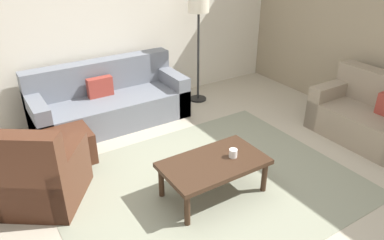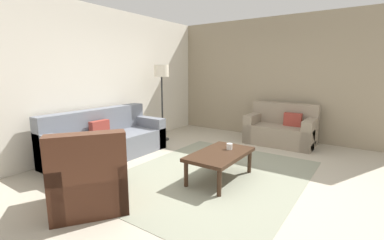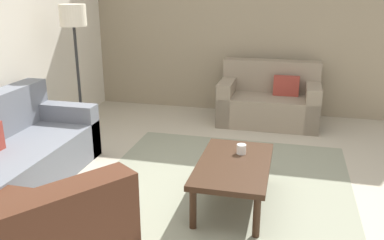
% 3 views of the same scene
% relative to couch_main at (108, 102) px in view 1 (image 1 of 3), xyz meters
% --- Properties ---
extents(ground_plane, '(8.00, 8.00, 0.00)m').
position_rel_couch_main_xyz_m(ground_plane, '(0.33, -2.10, -0.30)').
color(ground_plane, '#B2A893').
extents(rear_partition, '(6.00, 0.12, 2.80)m').
position_rel_couch_main_xyz_m(rear_partition, '(0.33, 0.50, 1.10)').
color(rear_partition, silver).
rests_on(rear_partition, ground_plane).
extents(area_rug, '(3.21, 2.54, 0.01)m').
position_rel_couch_main_xyz_m(area_rug, '(0.33, -2.10, -0.29)').
color(area_rug, gray).
rests_on(area_rug, ground_plane).
extents(couch_main, '(2.20, 0.89, 0.88)m').
position_rel_couch_main_xyz_m(couch_main, '(0.00, 0.00, 0.00)').
color(couch_main, slate).
rests_on(couch_main, ground_plane).
extents(couch_loveseat, '(0.82, 1.41, 0.88)m').
position_rel_couch_main_xyz_m(couch_loveseat, '(2.81, -2.41, 0.01)').
color(couch_loveseat, gray).
rests_on(couch_loveseat, ground_plane).
extents(armchair_leather, '(1.12, 1.12, 0.95)m').
position_rel_couch_main_xyz_m(armchair_leather, '(-1.30, -1.43, 0.01)').
color(armchair_leather, '#4C2819').
rests_on(armchair_leather, ground_plane).
extents(ottoman, '(0.56, 0.56, 0.40)m').
position_rel_couch_main_xyz_m(ottoman, '(-0.83, -0.75, -0.10)').
color(ottoman, '#4C2819').
rests_on(ottoman, ground_plane).
extents(coffee_table, '(1.10, 0.64, 0.41)m').
position_rel_couch_main_xyz_m(coffee_table, '(0.30, -2.25, 0.06)').
color(coffee_table, '#382316').
rests_on(coffee_table, ground_plane).
extents(cup, '(0.09, 0.09, 0.09)m').
position_rel_couch_main_xyz_m(cup, '(0.52, -2.29, 0.16)').
color(cup, white).
rests_on(cup, coffee_table).
extents(lamp_standing, '(0.32, 0.32, 1.71)m').
position_rel_couch_main_xyz_m(lamp_standing, '(1.54, -0.07, 1.11)').
color(lamp_standing, black).
rests_on(lamp_standing, ground_plane).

